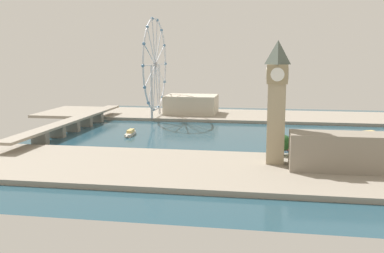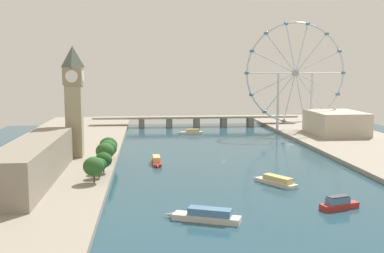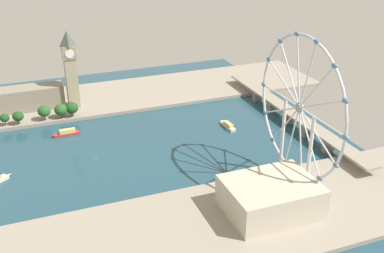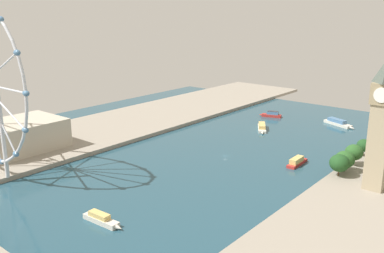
# 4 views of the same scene
# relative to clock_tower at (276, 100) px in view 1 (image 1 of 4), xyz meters

# --- Properties ---
(ground_plane) EXTENTS (405.94, 405.94, 0.00)m
(ground_plane) POSITION_rel_clock_tower_xyz_m (100.94, 0.99, -41.47)
(ground_plane) COLOR #234756
(riverbank_left) EXTENTS (90.00, 520.00, 3.00)m
(riverbank_left) POSITION_rel_clock_tower_xyz_m (-17.03, 0.99, -39.97)
(riverbank_left) COLOR gray
(riverbank_left) RESTS_ON ground_plane
(riverbank_right) EXTENTS (90.00, 520.00, 3.00)m
(riverbank_right) POSITION_rel_clock_tower_xyz_m (218.91, 0.99, -39.97)
(riverbank_right) COLOR gray
(riverbank_right) RESTS_ON ground_plane
(clock_tower) EXTENTS (13.08, 13.08, 73.71)m
(clock_tower) POSITION_rel_clock_tower_xyz_m (0.00, 0.00, 0.00)
(clock_tower) COLOR tan
(clock_tower) RESTS_ON riverbank_left
(tree_row_embankment) EXTENTS (13.72, 80.23, 13.82)m
(tree_row_embankment) POSITION_rel_clock_tower_xyz_m (22.10, -33.86, -30.30)
(tree_row_embankment) COLOR #513823
(tree_row_embankment) RESTS_ON riverbank_left
(ferris_wheel) EXTENTS (99.85, 3.20, 103.02)m
(ferris_wheel) POSITION_rel_clock_tower_xyz_m (190.47, 122.41, 15.22)
(ferris_wheel) COLOR silver
(ferris_wheel) RESTS_ON riverbank_right
(riverside_hall) EXTENTS (43.19, 56.08, 20.38)m
(riverside_hall) POSITION_rel_clock_tower_xyz_m (218.11, 88.58, -28.28)
(riverside_hall) COLOR #BCB29E
(riverside_hall) RESTS_ON riverbank_right
(river_bridge) EXTENTS (217.94, 13.69, 11.26)m
(river_bridge) POSITION_rel_clock_tower_xyz_m (100.94, 176.63, -33.26)
(river_bridge) COLOR gray
(river_bridge) RESTS_ON ground_plane
(tour_boat_1) EXTENTS (24.81, 5.97, 4.99)m
(tour_boat_1) POSITION_rel_clock_tower_xyz_m (89.73, 119.64, -39.47)
(tour_boat_1) COLOR beige
(tour_boat_1) RESTS_ON ground_plane
(tour_boat_2) EXTENTS (6.07, 24.77, 5.14)m
(tour_boat_2) POSITION_rel_clock_tower_xyz_m (53.95, -15.07, -39.34)
(tour_boat_2) COLOR #B22D28
(tour_boat_2) RESTS_ON ground_plane
(tour_boat_3) EXTENTS (19.50, 27.31, 4.84)m
(tour_boat_3) POSITION_rel_clock_tower_xyz_m (116.58, -75.48, -39.43)
(tour_boat_3) COLOR beige
(tour_boat_3) RESTS_ON ground_plane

